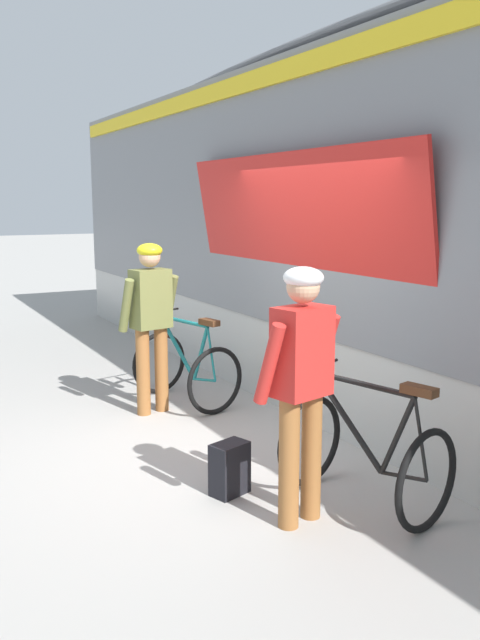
# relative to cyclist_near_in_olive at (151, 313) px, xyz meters

# --- Properties ---
(ground_plane) EXTENTS (80.00, 80.00, 0.00)m
(ground_plane) POSITION_rel_cyclist_near_in_olive_xyz_m (0.02, -1.20, -1.05)
(ground_plane) COLOR #A09E99
(cyclist_near_in_olive) EXTENTS (0.65, 0.38, 1.76)m
(cyclist_near_in_olive) POSITION_rel_cyclist_near_in_olive_xyz_m (0.00, 0.00, 0.00)
(cyclist_near_in_olive) COLOR #935B2D
(cyclist_near_in_olive) RESTS_ON ground
(cyclist_far_in_red) EXTENTS (0.65, 0.40, 1.76)m
(cyclist_far_in_red) POSITION_rel_cyclist_near_in_olive_xyz_m (0.01, -2.75, 0.00)
(cyclist_far_in_red) COLOR #935B2D
(cyclist_far_in_red) RESTS_ON ground
(bicycle_near_teal) EXTENTS (0.92, 1.20, 0.99)m
(bicycle_near_teal) POSITION_rel_cyclist_near_in_olive_xyz_m (0.44, 0.12, -0.65)
(bicycle_near_teal) COLOR black
(bicycle_near_teal) RESTS_ON ground
(bicycle_far_black) EXTENTS (0.96, 1.21, 0.99)m
(bicycle_far_black) POSITION_rel_cyclist_near_in_olive_xyz_m (0.55, -2.78, -0.65)
(bicycle_far_black) COLOR black
(bicycle_far_black) RESTS_ON ground
(backpack_on_platform) EXTENTS (0.32, 0.26, 0.40)m
(backpack_on_platform) POSITION_rel_cyclist_near_in_olive_xyz_m (-0.21, -2.14, -0.85)
(backpack_on_platform) COLOR black
(backpack_on_platform) RESTS_ON ground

